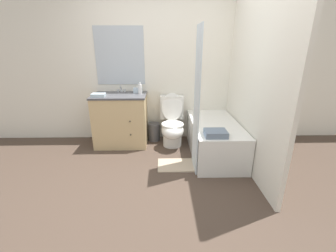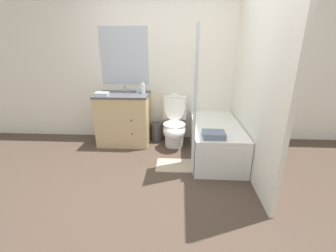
# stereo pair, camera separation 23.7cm
# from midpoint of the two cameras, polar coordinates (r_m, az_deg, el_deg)

# --- Properties ---
(ground_plane) EXTENTS (14.00, 14.00, 0.00)m
(ground_plane) POSITION_cam_midpoint_polar(r_m,az_deg,el_deg) (2.85, -3.64, -14.82)
(ground_plane) COLOR #47382D
(wall_back) EXTENTS (8.00, 0.06, 2.50)m
(wall_back) POSITION_cam_midpoint_polar(r_m,az_deg,el_deg) (3.95, -3.23, 14.44)
(wall_back) COLOR white
(wall_back) RESTS_ON ground_plane
(wall_right) EXTENTS (0.05, 2.56, 2.50)m
(wall_right) POSITION_cam_midpoint_polar(r_m,az_deg,el_deg) (3.32, 17.60, 12.54)
(wall_right) COLOR white
(wall_right) RESTS_ON ground_plane
(vanity_cabinet) EXTENTS (0.87, 0.61, 0.87)m
(vanity_cabinet) POSITION_cam_midpoint_polar(r_m,az_deg,el_deg) (3.89, -13.60, 1.68)
(vanity_cabinet) COLOR tan
(vanity_cabinet) RESTS_ON ground_plane
(sink_faucet) EXTENTS (0.14, 0.12, 0.12)m
(sink_faucet) POSITION_cam_midpoint_polar(r_m,az_deg,el_deg) (3.97, -13.54, 8.87)
(sink_faucet) COLOR silver
(sink_faucet) RESTS_ON vanity_cabinet
(toilet) EXTENTS (0.40, 0.68, 0.87)m
(toilet) POSITION_cam_midpoint_polar(r_m,az_deg,el_deg) (3.78, -0.77, 0.32)
(toilet) COLOR white
(toilet) RESTS_ON ground_plane
(bathtub) EXTENTS (0.70, 1.41, 0.51)m
(bathtub) POSITION_cam_midpoint_polar(r_m,az_deg,el_deg) (3.54, 9.67, -3.05)
(bathtub) COLOR white
(bathtub) RESTS_ON ground_plane
(shower_curtain) EXTENTS (0.02, 0.41, 1.85)m
(shower_curtain) POSITION_cam_midpoint_polar(r_m,az_deg,el_deg) (2.87, 4.88, 5.85)
(shower_curtain) COLOR silver
(shower_curtain) RESTS_ON ground_plane
(wastebasket) EXTENTS (0.21, 0.21, 0.32)m
(wastebasket) POSITION_cam_midpoint_polar(r_m,az_deg,el_deg) (4.04, -5.32, -1.49)
(wastebasket) COLOR #4C4C51
(wastebasket) RESTS_ON ground_plane
(tissue_box) EXTENTS (0.14, 0.12, 0.11)m
(tissue_box) POSITION_cam_midpoint_polar(r_m,az_deg,el_deg) (3.86, -9.47, 8.95)
(tissue_box) COLOR silver
(tissue_box) RESTS_ON vanity_cabinet
(soap_dispenser) EXTENTS (0.07, 0.07, 0.18)m
(soap_dispenser) POSITION_cam_midpoint_polar(r_m,az_deg,el_deg) (3.77, -9.02, 9.33)
(soap_dispenser) COLOR white
(soap_dispenser) RESTS_ON vanity_cabinet
(hand_towel_folded) EXTENTS (0.21, 0.14, 0.05)m
(hand_towel_folded) POSITION_cam_midpoint_polar(r_m,az_deg,el_deg) (3.70, -19.11, 7.41)
(hand_towel_folded) COLOR silver
(hand_towel_folded) RESTS_ON vanity_cabinet
(bath_towel_folded) EXTENTS (0.28, 0.23, 0.08)m
(bath_towel_folded) POSITION_cam_midpoint_polar(r_m,az_deg,el_deg) (2.92, 9.68, -1.87)
(bath_towel_folded) COLOR slate
(bath_towel_folded) RESTS_ON bathtub
(bath_mat) EXTENTS (0.57, 0.38, 0.02)m
(bath_mat) POSITION_cam_midpoint_polar(r_m,az_deg,el_deg) (3.25, 0.33, -9.94)
(bath_mat) COLOR tan
(bath_mat) RESTS_ON ground_plane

